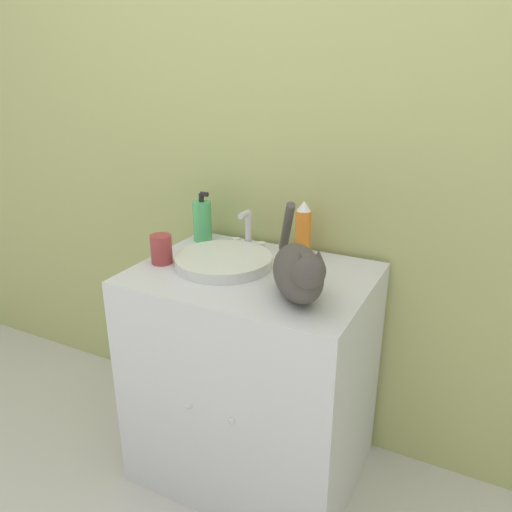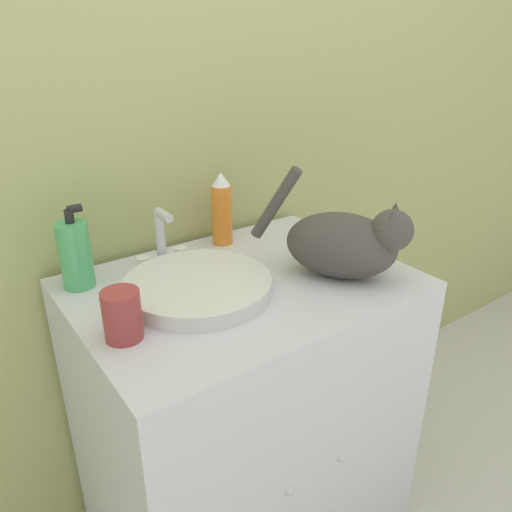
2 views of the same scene
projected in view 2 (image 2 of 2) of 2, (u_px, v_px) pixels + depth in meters
wall_back at (166, 77)px, 1.25m from camera, size 6.00×0.05×2.50m
vanity_cabinet at (244, 414)px, 1.35m from camera, size 0.78×0.59×0.81m
sink_basin at (198, 286)px, 1.12m from camera, size 0.34×0.34×0.04m
faucet at (162, 243)px, 1.24m from camera, size 0.14×0.08×0.15m
cat at (346, 242)px, 1.17m from camera, size 0.28×0.35×0.26m
soap_bottle at (75, 254)px, 1.13m from camera, size 0.07×0.07×0.20m
spray_bottle at (222, 210)px, 1.36m from camera, size 0.06×0.06×0.20m
cup at (122, 315)px, 0.95m from camera, size 0.07×0.07×0.10m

